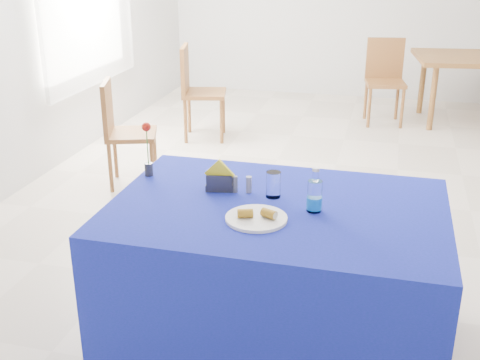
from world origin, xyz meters
The scene contains 13 objects.
floor centered at (0.00, 0.00, 0.00)m, with size 7.00×7.00×0.00m, color beige.
plate centered at (-0.10, -2.12, 0.77)m, with size 0.28×0.28×0.01m, color white.
drinking_glass centered at (-0.08, -1.84, 0.82)m, with size 0.07×0.07×0.13m, color white.
salt_shaker centered at (-0.21, -1.82, 0.80)m, with size 0.03×0.03×0.09m, color gray.
pepper_shaker centered at (-0.28, -1.83, 0.80)m, with size 0.03×0.03×0.09m, color slate.
blue_table centered at (-0.04, -1.94, 0.38)m, with size 1.60×1.10×0.76m.
water_bottle centered at (0.13, -1.95, 0.83)m, with size 0.07×0.07×0.21m.
napkin_holder centered at (-0.36, -1.83, 0.81)m, with size 0.16×0.08×0.17m.
rose_vase centered at (-0.79, -1.72, 0.90)m, with size 0.05×0.05×0.30m.
chair_bg_left centered at (0.35, 2.36, 0.54)m, with size 0.48×0.48×0.93m.
chair_win_a centered at (-1.70, -0.15, 0.51)m, with size 0.50×0.50×0.89m.
chair_win_b centered at (-1.51, 1.24, 0.55)m, with size 0.51×0.51×0.96m.
banana_pieces centered at (-0.10, -2.13, 0.80)m, with size 0.18×0.09×0.04m.
Camera 1 is at (0.44, -4.52, 1.94)m, focal length 45.00 mm.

